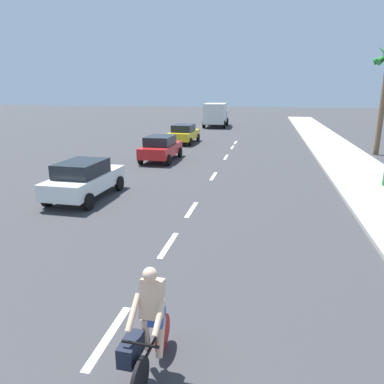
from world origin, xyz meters
name	(u,v)px	position (x,y,z in m)	size (l,w,h in m)	color
ground_plane	(218,169)	(0.00, 20.00, 0.00)	(160.00, 160.00, 0.00)	#38383A
sidewalk_strip	(353,166)	(7.57, 22.00, 0.07)	(3.60, 80.00, 0.14)	#B2ADA3
lane_stripe_1	(109,336)	(0.00, 5.39, 0.00)	(0.16, 1.80, 0.01)	white
lane_stripe_2	(168,245)	(0.00, 9.45, 0.00)	(0.16, 1.80, 0.01)	white
lane_stripe_3	(192,210)	(0.00, 12.70, 0.00)	(0.16, 1.80, 0.01)	white
lane_stripe_4	(213,176)	(0.00, 18.22, 0.00)	(0.16, 1.80, 0.01)	white
lane_stripe_5	(226,157)	(0.00, 23.88, 0.00)	(0.16, 1.80, 0.01)	white
lane_stripe_6	(232,147)	(0.00, 28.25, 0.00)	(0.16, 1.80, 0.01)	white
lane_stripe_7	(236,142)	(0.00, 31.04, 0.00)	(0.16, 1.80, 0.01)	white
cyclist	(147,328)	(1.00, 4.69, 0.83)	(0.62, 1.71, 1.82)	black
parked_car_white	(84,178)	(-4.57, 13.24, 0.84)	(1.96, 4.12, 1.57)	white
parked_car_red	(161,147)	(-3.88, 21.79, 0.84)	(1.93, 4.16, 1.57)	red
parked_car_yellow	(184,133)	(-4.21, 29.63, 0.84)	(2.05, 4.28, 1.57)	gold
delivery_truck	(216,114)	(-3.61, 44.32, 1.50)	(2.81, 6.31, 2.80)	beige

